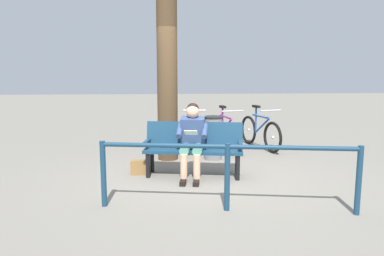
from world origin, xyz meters
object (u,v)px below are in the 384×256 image
person_reading (192,137)px  litter_bin (213,138)px  handbag (140,167)px  bicycle_purple (225,133)px  bicycle_black (195,132)px  tree_trunk (167,59)px  bench (194,145)px  bicycle_orange (260,132)px

person_reading → litter_bin: person_reading is taller
handbag → bicycle_purple: (-1.72, -1.88, 0.24)m
handbag → bicycle_black: size_ratio=0.18×
bicycle_black → person_reading: bearing=-0.9°
tree_trunk → bench: bearing=110.6°
bicycle_orange → handbag: bearing=-69.3°
handbag → bench: bearing=175.8°
person_reading → litter_bin: 1.32m
person_reading → bench: bearing=-93.4°
litter_bin → bicycle_purple: bearing=-112.5°
tree_trunk → bicycle_orange: size_ratio=2.37×
bench → litter_bin: (-0.45, -1.04, -0.08)m
tree_trunk → bicycle_black: bearing=-120.2°
bench → litter_bin: 1.14m
litter_bin → tree_trunk: bearing=-5.2°
person_reading → handbag: size_ratio=4.00×
bicycle_orange → bicycle_purple: size_ratio=0.98×
bench → tree_trunk: bearing=-59.9°
person_reading → tree_trunk: 1.84m
bench → bicycle_orange: size_ratio=1.02×
bench → tree_trunk: size_ratio=0.43×
bicycle_purple → bicycle_black: size_ratio=0.99×
bicycle_orange → bicycle_black: same height
person_reading → handbag: (0.86, -0.23, -0.54)m
bicycle_orange → bench: bearing=-55.8°
litter_bin → bicycle_orange: bearing=-140.7°
bench → person_reading: person_reading is taller
bicycle_purple → bicycle_black: (0.66, -0.19, 0.00)m
bench → bicycle_black: bearing=-85.2°
tree_trunk → litter_bin: tree_trunk is taller
person_reading → tree_trunk: (0.38, -1.28, 1.27)m
bicycle_black → bicycle_purple: bearing=78.0°
litter_bin → bicycle_black: bicycle_black is taller
litter_bin → bicycle_purple: size_ratio=0.51×
person_reading → handbag: bearing=-5.4°
bicycle_black → bench: bearing=-0.4°
tree_trunk → bicycle_purple: 2.17m
bench → bicycle_orange: bearing=-119.6°
person_reading → litter_bin: (-0.49, -1.20, -0.24)m
tree_trunk → person_reading: bearing=106.7°
bicycle_orange → person_reading: bearing=-54.2°
bicycle_orange → bicycle_black: size_ratio=0.97×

